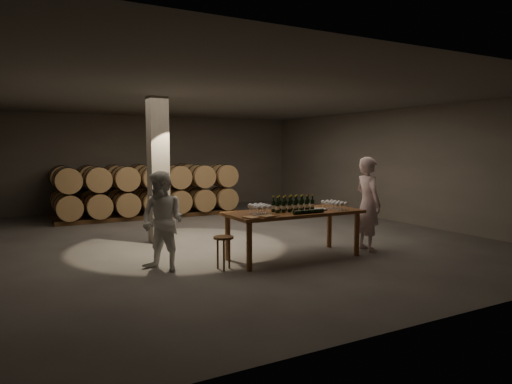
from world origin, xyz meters
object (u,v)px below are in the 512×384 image
plate (319,209)px  person_woman (163,221)px  tasting_table (294,216)px  stool (224,242)px  bottle_cluster (293,205)px  notebook_near (267,216)px  person_man (368,204)px

plate → person_woman: (-3.02, 0.33, -0.06)m
tasting_table → stool: bearing=-175.0°
stool → person_woman: 1.09m
bottle_cluster → plate: bearing=-3.3°
stool → person_woman: size_ratio=0.34×
bottle_cluster → tasting_table: bearing=8.1°
stool → bottle_cluster: bearing=5.0°
notebook_near → person_man: bearing=-9.5°
stool → person_man: size_ratio=0.30×
notebook_near → stool: notebook_near is taller
notebook_near → person_woman: bearing=139.4°
tasting_table → stool: 1.56m
notebook_near → tasting_table: bearing=12.1°
tasting_table → person_woman: person_woman is taller
person_woman → plate: bearing=47.6°
stool → tasting_table: bearing=5.0°
bottle_cluster → stool: bearing=-175.0°
bottle_cluster → notebook_near: size_ratio=3.67×
tasting_table → person_woman: size_ratio=1.53×
tasting_table → plate: plate is taller
plate → person_woman: person_woman is taller
person_woman → person_man: bearing=47.5°
person_man → person_woman: person_man is taller
stool → plate: bearing=2.7°
bottle_cluster → person_man: bearing=-5.5°
tasting_table → person_man: bearing=-5.6°
notebook_near → person_man: person_man is taller
bottle_cluster → stool: size_ratio=1.49×
bottle_cluster → notebook_near: bottle_cluster is taller
plate → stool: bearing=-177.3°
tasting_table → bottle_cluster: bottle_cluster is taller
tasting_table → notebook_near: size_ratio=11.17×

